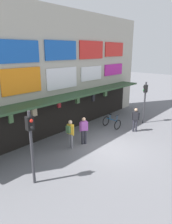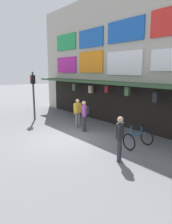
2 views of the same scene
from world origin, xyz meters
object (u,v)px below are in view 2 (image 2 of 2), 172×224
Objects in this scene: pedestrian_in_green at (84,114)px; pedestrian_in_white at (77,111)px; traffic_light_near at (33,88)px; bicycle_parked at (138,139)px; pedestrian_in_red at (120,136)px.

pedestrian_in_green and pedestrian_in_white have the same top height.
pedestrian_in_green is (4.24, 0.98, -1.16)m from traffic_light_near.
pedestrian_in_red reaches higher than bicycle_parked.
pedestrian_in_red is (0.42, -1.64, 0.55)m from bicycle_parked.
traffic_light_near is at bearing -160.31° from pedestrian_in_white.
pedestrian_in_green is 0.94m from pedestrian_in_white.
traffic_light_near is at bearing 177.38° from pedestrian_in_red.
traffic_light_near is 1.90× the size of pedestrian_in_white.
traffic_light_near is 1.90× the size of pedestrian_in_green.
pedestrian_in_green is (-3.38, -0.29, 0.59)m from bicycle_parked.
pedestrian_in_red is at bearing -75.66° from bicycle_parked.
pedestrian_in_white is at bearing -178.82° from bicycle_parked.
pedestrian_in_white is 1.00× the size of pedestrian_in_red.
bicycle_parked is 0.73× the size of pedestrian_in_red.
traffic_light_near is 3.71m from pedestrian_in_white.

